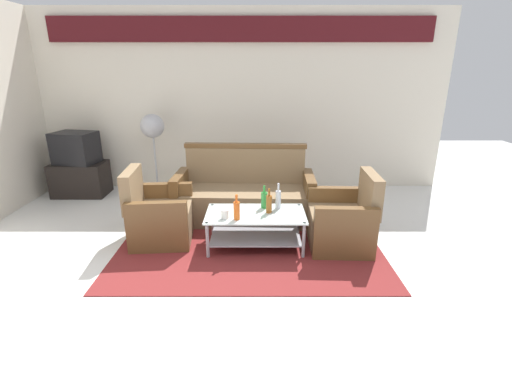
{
  "coord_description": "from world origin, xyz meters",
  "views": [
    {
      "loc": [
        0.22,
        -3.0,
        1.96
      ],
      "look_at": [
        0.21,
        0.79,
        0.65
      ],
      "focal_mm": 25.76,
      "sensor_mm": 36.0,
      "label": 1
    }
  ],
  "objects_px": {
    "bottle_brown": "(270,204)",
    "television": "(77,148)",
    "bottle_clear": "(279,199)",
    "tv_stand": "(82,179)",
    "pedestal_fan": "(154,131)",
    "coffee_table": "(257,225)",
    "armchair_right": "(344,222)",
    "bottle_green": "(265,199)",
    "cup": "(226,214)",
    "armchair_left": "(160,216)",
    "bottle_orange": "(238,210)",
    "couch": "(246,196)"
  },
  "relations": [
    {
      "from": "coffee_table",
      "to": "bottle_green",
      "type": "distance_m",
      "value": 0.31
    },
    {
      "from": "bottle_orange",
      "to": "bottle_brown",
      "type": "xyz_separation_m",
      "value": [
        0.35,
        0.19,
        0.0
      ]
    },
    {
      "from": "bottle_brown",
      "to": "bottle_clear",
      "type": "xyz_separation_m",
      "value": [
        0.11,
        0.13,
        0.01
      ]
    },
    {
      "from": "bottle_clear",
      "to": "television",
      "type": "xyz_separation_m",
      "value": [
        -3.03,
        1.65,
        0.24
      ]
    },
    {
      "from": "cup",
      "to": "television",
      "type": "distance_m",
      "value": 3.13
    },
    {
      "from": "bottle_clear",
      "to": "tv_stand",
      "type": "xyz_separation_m",
      "value": [
        -3.03,
        1.64,
        -0.26
      ]
    },
    {
      "from": "armchair_left",
      "to": "bottle_clear",
      "type": "distance_m",
      "value": 1.41
    },
    {
      "from": "armchair_left",
      "to": "television",
      "type": "distance_m",
      "value": 2.34
    },
    {
      "from": "bottle_green",
      "to": "bottle_brown",
      "type": "relative_size",
      "value": 0.94
    },
    {
      "from": "cup",
      "to": "television",
      "type": "height_order",
      "value": "television"
    },
    {
      "from": "bottle_clear",
      "to": "bottle_green",
      "type": "bearing_deg",
      "value": 170.86
    },
    {
      "from": "tv_stand",
      "to": "pedestal_fan",
      "type": "height_order",
      "value": "pedestal_fan"
    },
    {
      "from": "tv_stand",
      "to": "television",
      "type": "xyz_separation_m",
      "value": [
        0.0,
        0.0,
        0.5
      ]
    },
    {
      "from": "pedestal_fan",
      "to": "cup",
      "type": "bearing_deg",
      "value": -57.87
    },
    {
      "from": "pedestal_fan",
      "to": "armchair_left",
      "type": "bearing_deg",
      "value": -74.85
    },
    {
      "from": "bottle_orange",
      "to": "bottle_brown",
      "type": "bearing_deg",
      "value": 28.63
    },
    {
      "from": "bottle_clear",
      "to": "tv_stand",
      "type": "height_order",
      "value": "bottle_clear"
    },
    {
      "from": "couch",
      "to": "armchair_right",
      "type": "relative_size",
      "value": 2.15
    },
    {
      "from": "armchair_right",
      "to": "coffee_table",
      "type": "height_order",
      "value": "armchair_right"
    },
    {
      "from": "bottle_green",
      "to": "pedestal_fan",
      "type": "height_order",
      "value": "pedestal_fan"
    },
    {
      "from": "bottle_brown",
      "to": "tv_stand",
      "type": "distance_m",
      "value": 3.42
    },
    {
      "from": "bottle_clear",
      "to": "cup",
      "type": "bearing_deg",
      "value": -153.45
    },
    {
      "from": "couch",
      "to": "pedestal_fan",
      "type": "bearing_deg",
      "value": -33.13
    },
    {
      "from": "armchair_left",
      "to": "pedestal_fan",
      "type": "bearing_deg",
      "value": -169.41
    },
    {
      "from": "armchair_right",
      "to": "tv_stand",
      "type": "xyz_separation_m",
      "value": [
        -3.76,
        1.75,
        -0.03
      ]
    },
    {
      "from": "bottle_orange",
      "to": "couch",
      "type": "bearing_deg",
      "value": 87.14
    },
    {
      "from": "bottle_green",
      "to": "television",
      "type": "distance_m",
      "value": 3.31
    },
    {
      "from": "television",
      "to": "bottle_orange",
      "type": "bearing_deg",
      "value": 154.1
    },
    {
      "from": "bottle_green",
      "to": "armchair_left",
      "type": "bearing_deg",
      "value": 178.87
    },
    {
      "from": "bottle_brown",
      "to": "television",
      "type": "distance_m",
      "value": 3.42
    },
    {
      "from": "television",
      "to": "pedestal_fan",
      "type": "bearing_deg",
      "value": -166.32
    },
    {
      "from": "armchair_left",
      "to": "bottle_orange",
      "type": "relative_size",
      "value": 3.04
    },
    {
      "from": "armchair_left",
      "to": "coffee_table",
      "type": "bearing_deg",
      "value": 75.66
    },
    {
      "from": "cup",
      "to": "bottle_orange",
      "type": "bearing_deg",
      "value": -10.36
    },
    {
      "from": "armchair_left",
      "to": "television",
      "type": "bearing_deg",
      "value": -138.74
    },
    {
      "from": "armchair_left",
      "to": "cup",
      "type": "xyz_separation_m",
      "value": [
        0.8,
        -0.34,
        0.17
      ]
    },
    {
      "from": "couch",
      "to": "bottle_orange",
      "type": "bearing_deg",
      "value": 89.43
    },
    {
      "from": "cup",
      "to": "television",
      "type": "relative_size",
      "value": 0.15
    },
    {
      "from": "bottle_orange",
      "to": "cup",
      "type": "relative_size",
      "value": 2.8
    },
    {
      "from": "armchair_left",
      "to": "bottle_green",
      "type": "relative_size",
      "value": 3.22
    },
    {
      "from": "armchair_left",
      "to": "tv_stand",
      "type": "bearing_deg",
      "value": -138.69
    },
    {
      "from": "tv_stand",
      "to": "pedestal_fan",
      "type": "distance_m",
      "value": 1.42
    },
    {
      "from": "bottle_green",
      "to": "bottle_brown",
      "type": "bearing_deg",
      "value": -71.89
    },
    {
      "from": "couch",
      "to": "bottle_orange",
      "type": "distance_m",
      "value": 1.02
    },
    {
      "from": "pedestal_fan",
      "to": "coffee_table",
      "type": "bearing_deg",
      "value": -49.44
    },
    {
      "from": "couch",
      "to": "bottle_brown",
      "type": "height_order",
      "value": "couch"
    },
    {
      "from": "bottle_orange",
      "to": "coffee_table",
      "type": "bearing_deg",
      "value": 40.55
    },
    {
      "from": "armchair_left",
      "to": "television",
      "type": "xyz_separation_m",
      "value": [
        -1.64,
        1.6,
        0.47
      ]
    },
    {
      "from": "armchair_left",
      "to": "pedestal_fan",
      "type": "distance_m",
      "value": 1.85
    },
    {
      "from": "armchair_left",
      "to": "bottle_brown",
      "type": "xyz_separation_m",
      "value": [
        1.28,
        -0.17,
        0.23
      ]
    }
  ]
}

